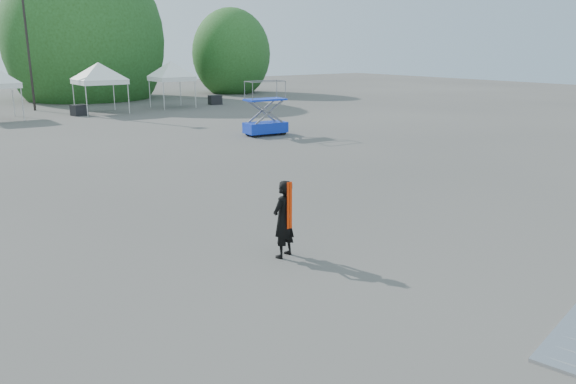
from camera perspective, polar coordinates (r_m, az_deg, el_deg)
ground at (r=12.67m, az=-5.21°, el=-5.69°), size 120.00×120.00×0.00m
light_pole_east at (r=43.19m, az=-25.09°, el=14.82°), size 0.60×0.25×9.80m
tree_mid_e at (r=51.47m, az=-19.96°, el=14.30°), size 5.12×5.12×7.79m
tree_far_e at (r=54.94m, az=-5.77°, el=13.78°), size 3.84×3.84×5.84m
tent_f at (r=39.83m, az=-18.71°, el=11.98°), size 4.19×4.19×3.88m
tent_g at (r=42.12m, az=-11.81°, el=12.53°), size 3.75×3.75×3.88m
man at (r=11.86m, az=-0.45°, el=-2.77°), size 0.71×0.59×1.68m
scissor_lift at (r=28.38m, az=-2.33°, el=8.51°), size 2.19×1.25×2.71m
crate_mid at (r=39.08m, az=-20.46°, el=7.80°), size 1.05×0.91×0.70m
crate_east at (r=43.98m, az=-7.42°, el=9.26°), size 0.98×0.80×0.71m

